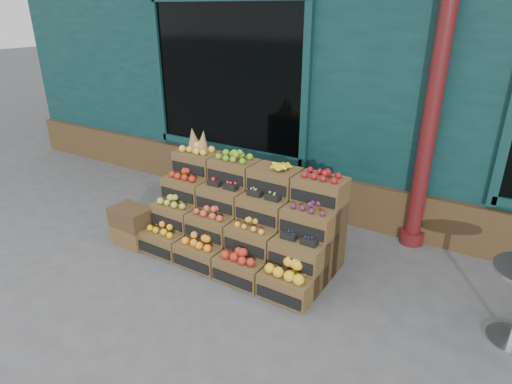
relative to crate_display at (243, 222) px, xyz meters
The scene contains 5 objects.
ground 0.95m from the crate_display, 61.44° to the right, with size 60.00×60.00×0.00m, color #4D4D50.
shop_facade 4.81m from the crate_display, 84.62° to the left, with size 12.00×6.24×4.80m.
crate_display is the anchor object (origin of this frame).
spare_crates 1.38m from the crate_display, 158.97° to the right, with size 0.48×0.34×0.47m.
shopkeeper 2.61m from the crate_display, 119.70° to the left, with size 0.65×0.43×1.78m, color #18561B.
Camera 1 is at (1.99, -2.85, 2.65)m, focal length 30.00 mm.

